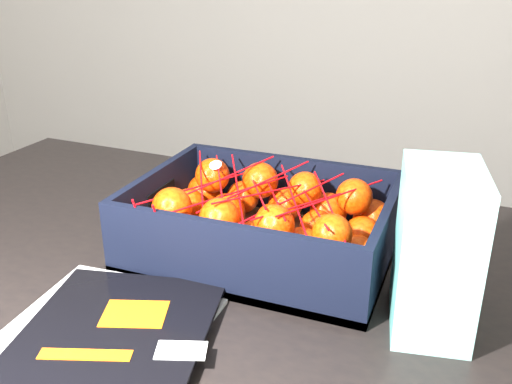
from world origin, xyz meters
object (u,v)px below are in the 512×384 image
at_px(produce_crate, 264,232).
at_px(retail_carton, 436,250).
at_px(magazine_stack, 97,343).
at_px(table, 183,320).

bearing_deg(produce_crate, retail_carton, -19.82).
relative_size(magazine_stack, produce_crate, 0.87).
height_order(table, magazine_stack, magazine_stack).
bearing_deg(table, retail_carton, -2.28).
height_order(magazine_stack, produce_crate, produce_crate).
height_order(table, retail_carton, retail_carton).
relative_size(table, produce_crate, 3.33).
relative_size(table, magazine_stack, 3.84).
bearing_deg(retail_carton, table, 167.57).
bearing_deg(table, magazine_stack, -87.91).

